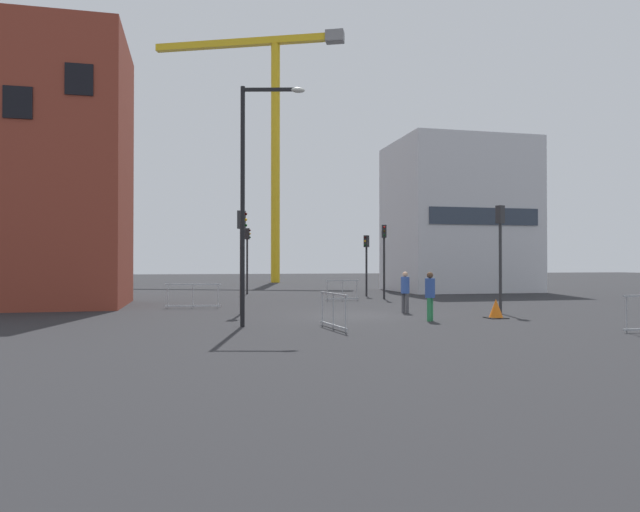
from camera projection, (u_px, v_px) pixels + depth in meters
ground at (355, 315)px, 21.67m from camera, size 160.00×160.00×0.00m
brick_building at (39, 171)px, 25.93m from camera, size 7.65×6.52×12.36m
office_block at (458, 217)px, 40.36m from camera, size 9.10×7.64×10.47m
construction_crane at (270, 117)px, 57.58m from camera, size 18.62×8.32×25.00m
streetlamp_tall at (250, 184)px, 17.81m from camera, size 1.97×0.59×7.52m
traffic_light_corner at (366, 255)px, 33.85m from camera, size 0.37×0.37×3.62m
traffic_light_island at (500, 241)px, 22.32m from camera, size 0.39×0.33×4.24m
traffic_light_near at (384, 249)px, 31.17m from camera, size 0.29×0.39×4.07m
traffic_light_crosswalk at (247, 250)px, 35.98m from camera, size 0.39×0.30×4.17m
traffic_light_median at (242, 245)px, 22.10m from camera, size 0.39×0.33×4.01m
pedestrian_walking at (405, 289)px, 22.57m from camera, size 0.34×0.34×1.64m
pedestrian_waiting at (430, 293)px, 19.45m from camera, size 0.34×0.34×1.68m
safety_barrier_rear at (193, 295)px, 25.01m from camera, size 2.40×0.36×1.08m
safety_barrier_right_run at (333, 310)px, 17.21m from camera, size 0.31×2.22×1.08m
safety_barrier_left_run at (342, 290)px, 29.99m from camera, size 1.86×0.29×1.08m
traffic_cone_by_barrier at (496, 309)px, 20.46m from camera, size 0.68×0.68×0.69m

